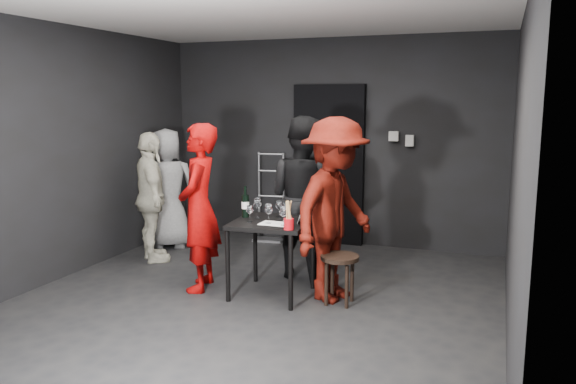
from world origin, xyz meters
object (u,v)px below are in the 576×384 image
at_px(stool, 340,265).
at_px(bystander_grey, 168,187).
at_px(wine_bottle, 245,205).
at_px(bystander_cream, 151,196).
at_px(man_maroon, 335,194).
at_px(breadstick_cup, 289,216).
at_px(hand_truck, 270,224).
at_px(server_red, 199,198).
at_px(woman_black, 303,185).
at_px(tasting_table, 272,231).

distance_m(stool, bystander_grey, 2.92).
xyz_separation_m(bystander_grey, wine_bottle, (1.63, -1.13, 0.07)).
height_order(stool, wine_bottle, wine_bottle).
bearing_deg(bystander_cream, man_maroon, -145.08).
relative_size(wine_bottle, breadstick_cup, 1.11).
bearing_deg(wine_bottle, breadstick_cup, -30.46).
relative_size(hand_truck, wine_bottle, 3.82).
bearing_deg(bystander_grey, server_red, 108.98).
bearing_deg(woman_black, bystander_grey, 5.18).
relative_size(tasting_table, bystander_cream, 0.47).
bearing_deg(server_red, stool, 77.18).
relative_size(server_red, wine_bottle, 6.02).
distance_m(stool, bystander_cream, 2.56).
height_order(stool, bystander_grey, bystander_grey).
height_order(server_red, bystander_cream, server_red).
bearing_deg(hand_truck, breadstick_cup, -71.87).
bearing_deg(breadstick_cup, stool, 35.51).
distance_m(tasting_table, stool, 0.74).
height_order(tasting_table, woman_black, woman_black).
bearing_deg(server_red, hand_truck, 166.88).
xyz_separation_m(server_red, woman_black, (0.85, 0.75, 0.07)).
xyz_separation_m(hand_truck, wine_bottle, (0.55, -1.96, 0.65)).
distance_m(stool, man_maroon, 0.66).
distance_m(stool, wine_bottle, 1.11).
xyz_separation_m(woman_black, wine_bottle, (-0.40, -0.60, -0.14)).
distance_m(hand_truck, breadstick_cup, 2.66).
relative_size(hand_truck, woman_black, 0.59).
bearing_deg(woman_black, hand_truck, -35.30).
bearing_deg(wine_bottle, bystander_cream, 160.78).
xyz_separation_m(bystander_grey, breadstick_cup, (2.23, -1.48, 0.08)).
bearing_deg(server_red, tasting_table, 79.69).
distance_m(tasting_table, server_red, 0.81).
height_order(server_red, breadstick_cup, server_red).
relative_size(man_maroon, bystander_grey, 1.29).
xyz_separation_m(hand_truck, woman_black, (0.95, -1.36, 0.79)).
height_order(tasting_table, breadstick_cup, breadstick_cup).
bearing_deg(tasting_table, wine_bottle, 167.49).
relative_size(woman_black, man_maroon, 0.99).
height_order(hand_truck, wine_bottle, hand_truck).
height_order(bystander_cream, wine_bottle, bystander_cream).
bearing_deg(bystander_cream, tasting_table, -152.15).
relative_size(woman_black, breadstick_cup, 7.18).
bearing_deg(stool, bystander_grey, 155.67).
bearing_deg(woman_black, wine_bottle, 75.91).
relative_size(server_red, bystander_cream, 1.19).
height_order(hand_truck, breadstick_cup, hand_truck).
height_order(stool, woman_black, woman_black).
bearing_deg(stool, tasting_table, -179.52).
relative_size(hand_truck, bystander_grey, 0.75).
height_order(tasting_table, wine_bottle, wine_bottle).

